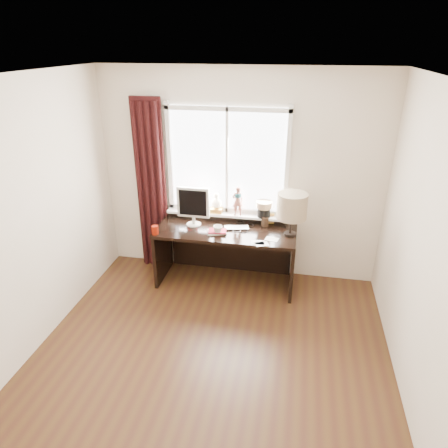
% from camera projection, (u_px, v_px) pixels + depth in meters
% --- Properties ---
extents(floor, '(3.50, 4.00, 0.00)m').
position_uv_depth(floor, '(204.00, 378.00, 3.69)').
color(floor, '#452A13').
rests_on(floor, ground).
extents(ceiling, '(3.50, 4.00, 0.00)m').
position_uv_depth(ceiling, '(195.00, 81.00, 2.60)').
color(ceiling, white).
rests_on(ceiling, wall_back).
extents(wall_back, '(3.50, 0.00, 2.60)m').
position_uv_depth(wall_back, '(239.00, 177.00, 4.93)').
color(wall_back, beige).
rests_on(wall_back, ground).
extents(wall_left, '(0.00, 4.00, 2.60)m').
position_uv_depth(wall_left, '(4.00, 236.00, 3.45)').
color(wall_left, beige).
rests_on(wall_left, ground).
extents(wall_right, '(0.00, 4.00, 2.60)m').
position_uv_depth(wall_right, '(438.00, 278.00, 2.85)').
color(wall_right, beige).
rests_on(wall_right, ground).
extents(laptop, '(0.33, 0.25, 0.02)m').
position_uv_depth(laptop, '(237.00, 228.00, 4.86)').
color(laptop, silver).
rests_on(laptop, desk).
extents(mug, '(0.13, 0.13, 0.11)m').
position_uv_depth(mug, '(218.00, 230.00, 4.71)').
color(mug, white).
rests_on(mug, desk).
extents(red_cup, '(0.08, 0.08, 0.11)m').
position_uv_depth(red_cup, '(155.00, 230.00, 4.71)').
color(red_cup, '#6F0F02').
rests_on(red_cup, desk).
extents(window, '(1.52, 0.22, 1.40)m').
position_uv_depth(window, '(227.00, 178.00, 4.91)').
color(window, white).
rests_on(window, ground).
extents(curtain, '(0.38, 0.09, 2.25)m').
position_uv_depth(curtain, '(151.00, 188.00, 5.12)').
color(curtain, black).
rests_on(curtain, floor).
extents(desk, '(1.70, 0.70, 0.75)m').
position_uv_depth(desk, '(227.00, 244.00, 5.04)').
color(desk, black).
rests_on(desk, floor).
extents(monitor, '(0.40, 0.18, 0.49)m').
position_uv_depth(monitor, '(193.00, 204.00, 4.85)').
color(monitor, beige).
rests_on(monitor, desk).
extents(notebook_stack, '(0.26, 0.22, 0.03)m').
position_uv_depth(notebook_stack, '(217.00, 231.00, 4.76)').
color(notebook_stack, beige).
rests_on(notebook_stack, desk).
extents(brush_holder, '(0.09, 0.09, 0.25)m').
position_uv_depth(brush_holder, '(265.00, 221.00, 4.92)').
color(brush_holder, black).
rests_on(brush_holder, desk).
extents(icon_frame, '(0.10, 0.04, 0.13)m').
position_uv_depth(icon_frame, '(270.00, 219.00, 4.98)').
color(icon_frame, gold).
rests_on(icon_frame, desk).
extents(table_lamp, '(0.35, 0.35, 0.52)m').
position_uv_depth(table_lamp, '(292.00, 207.00, 4.56)').
color(table_lamp, black).
rests_on(table_lamp, desk).
extents(loose_papers, '(0.31, 0.29, 0.00)m').
position_uv_depth(loose_papers, '(264.00, 242.00, 4.55)').
color(loose_papers, white).
rests_on(loose_papers, desk).
extents(desk_cables, '(0.27, 0.39, 0.01)m').
position_uv_depth(desk_cables, '(244.00, 227.00, 4.91)').
color(desk_cables, black).
rests_on(desk_cables, desk).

